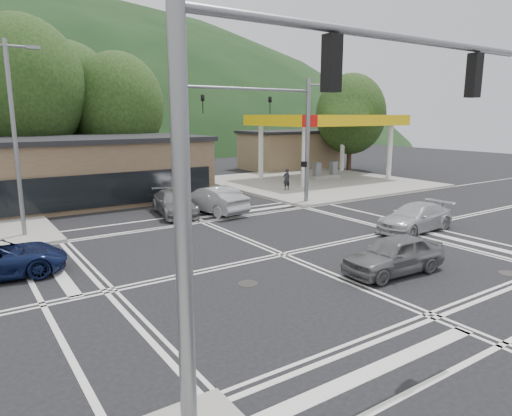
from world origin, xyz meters
TOP-DOWN VIEW (x-y plane):
  - ground at (0.00, 0.00)m, footprint 120.00×120.00m
  - sidewalk_ne at (15.00, 15.00)m, footprint 16.00×16.00m
  - gas_station_canopy at (16.99, 15.99)m, footprint 12.32×8.34m
  - convenience_store at (20.00, 25.00)m, footprint 10.00×6.00m
  - commercial_row at (-8.00, 17.00)m, footprint 24.00×8.00m
  - hill_north at (0.00, 90.00)m, footprint 252.00×126.00m
  - tree_n_b at (-6.00, 24.00)m, footprint 9.00×9.00m
  - tree_n_c at (1.00, 24.00)m, footprint 7.60×7.60m
  - tree_n_e at (-2.00, 28.00)m, footprint 8.40×8.40m
  - tree_ne at (24.00, 20.00)m, footprint 7.20×7.20m
  - streetlight_nw at (-8.44, 9.00)m, footprint 2.50×0.25m
  - signal_mast_ne at (6.95, 8.20)m, footprint 11.65×0.30m
  - signal_mast_sw at (-6.39, -8.20)m, footprint 9.14×0.28m
  - car_grey_center at (2.03, -4.06)m, footprint 4.20×1.88m
  - car_silver_east at (8.00, -0.47)m, footprint 4.75×2.16m
  - car_queue_a at (1.65, 9.00)m, footprint 2.46×5.06m
  - car_queue_b at (1.48, 18.26)m, footprint 1.95×4.11m
  - car_northbound at (-0.50, 9.74)m, footprint 2.74×5.04m
  - pedestrian at (9.98, 12.62)m, footprint 0.61×0.42m

SIDE VIEW (x-z plane):
  - ground at x=0.00m, z-range 0.00..0.00m
  - hill_north at x=0.00m, z-range -70.00..70.00m
  - sidewalk_ne at x=15.00m, z-range 0.00..0.15m
  - car_silver_east at x=8.00m, z-range 0.00..1.35m
  - car_queue_b at x=1.48m, z-range 0.00..1.36m
  - car_northbound at x=-0.50m, z-range 0.00..1.39m
  - car_grey_center at x=2.03m, z-range 0.00..1.40m
  - car_queue_a at x=1.65m, z-range 0.00..1.60m
  - pedestrian at x=9.98m, z-range 0.15..1.75m
  - convenience_store at x=20.00m, z-range 0.00..3.80m
  - commercial_row at x=-8.00m, z-range 0.00..4.00m
  - gas_station_canopy at x=16.99m, z-range 2.17..7.92m
  - streetlight_nw at x=-8.44m, z-range 0.55..9.55m
  - signal_mast_ne at x=6.95m, z-range 1.07..9.07m
  - signal_mast_sw at x=-6.39m, z-range 1.12..9.12m
  - tree_ne at x=24.00m, z-range 0.85..10.84m
  - tree_n_c at x=1.00m, z-range 1.06..11.93m
  - tree_n_e at x=-2.00m, z-range 1.15..13.13m
  - tree_n_b at x=-6.00m, z-range 1.30..14.28m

